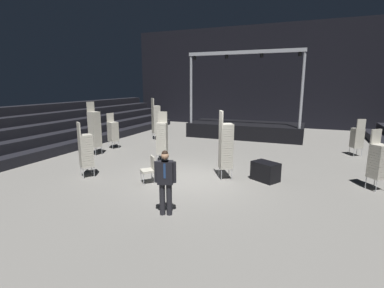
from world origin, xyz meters
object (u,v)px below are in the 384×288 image
(chair_stack_mid_centre, at_px, (357,137))
(chair_stack_mid_left, at_px, (156,119))
(stage_riser, at_px, (245,128))
(chair_stack_front_right, at_px, (226,145))
(chair_stack_mid_right, at_px, (86,150))
(chair_stack_rear_centre, at_px, (95,129))
(man_with_tie, at_px, (165,179))
(chair_stack_rear_left, at_px, (162,138))
(chair_stack_rear_right, at_px, (378,160))
(equipment_road_case, at_px, (265,171))
(chair_stack_front_left, at_px, (113,131))
(loose_chair_near_man, at_px, (149,168))

(chair_stack_mid_centre, bearing_deg, chair_stack_mid_left, 154.07)
(stage_riser, height_order, chair_stack_mid_left, stage_riser)
(chair_stack_front_right, height_order, chair_stack_mid_right, chair_stack_front_right)
(chair_stack_mid_centre, distance_m, chair_stack_rear_centre, 12.58)
(chair_stack_mid_centre, height_order, chair_stack_rear_centre, chair_stack_rear_centre)
(stage_riser, xyz_separation_m, man_with_tie, (0.45, -12.33, 0.43))
(chair_stack_rear_left, bearing_deg, chair_stack_rear_right, 161.60)
(chair_stack_front_right, relative_size, chair_stack_rear_centre, 0.97)
(chair_stack_rear_right, distance_m, equipment_road_case, 3.53)
(man_with_tie, height_order, equipment_road_case, man_with_tie)
(chair_stack_front_left, xyz_separation_m, chair_stack_rear_centre, (0.09, -1.51, 0.34))
(chair_stack_rear_centre, bearing_deg, equipment_road_case, 95.53)
(chair_stack_front_right, bearing_deg, chair_stack_rear_right, 68.07)
(chair_stack_mid_left, height_order, chair_stack_rear_left, chair_stack_mid_left)
(chair_stack_front_right, bearing_deg, chair_stack_front_left, -141.67)
(chair_stack_mid_left, bearing_deg, man_with_tie, -18.22)
(stage_riser, relative_size, chair_stack_mid_right, 3.50)
(chair_stack_mid_centre, bearing_deg, chair_stack_rear_left, -175.56)
(loose_chair_near_man, bearing_deg, man_with_tie, 173.71)
(chair_stack_mid_right, bearing_deg, chair_stack_rear_right, 49.41)
(loose_chair_near_man, bearing_deg, chair_stack_mid_centre, -91.07)
(equipment_road_case, bearing_deg, chair_stack_rear_centre, 173.77)
(chair_stack_mid_centre, height_order, loose_chair_near_man, chair_stack_mid_centre)
(chair_stack_mid_right, bearing_deg, man_with_tie, 12.28)
(man_with_tie, height_order, chair_stack_rear_right, chair_stack_rear_right)
(stage_riser, distance_m, chair_stack_mid_left, 5.85)
(chair_stack_front_left, bearing_deg, chair_stack_mid_left, -175.09)
(man_with_tie, bearing_deg, chair_stack_rear_centre, -55.77)
(chair_stack_mid_centre, relative_size, chair_stack_rear_centre, 0.70)
(chair_stack_front_left, xyz_separation_m, chair_stack_front_right, (6.94, -2.71, 0.29))
(chair_stack_front_left, distance_m, chair_stack_rear_centre, 1.55)
(chair_stack_mid_right, distance_m, equipment_road_case, 6.55)
(stage_riser, height_order, chair_stack_rear_right, stage_riser)
(man_with_tie, height_order, chair_stack_rear_centre, chair_stack_rear_centre)
(stage_riser, height_order, loose_chair_near_man, stage_riser)
(equipment_road_case, height_order, loose_chair_near_man, loose_chair_near_man)
(chair_stack_mid_centre, bearing_deg, man_with_tie, -146.11)
(stage_riser, distance_m, man_with_tie, 12.34)
(chair_stack_front_right, bearing_deg, chair_stack_mid_left, -164.34)
(stage_riser, distance_m, chair_stack_front_right, 8.94)
(chair_stack_mid_left, height_order, equipment_road_case, chair_stack_mid_left)
(chair_stack_mid_right, height_order, chair_stack_mid_centre, chair_stack_mid_right)
(chair_stack_rear_right, xyz_separation_m, loose_chair_near_man, (-7.15, -2.15, -0.45))
(stage_riser, distance_m, equipment_road_case, 8.90)
(chair_stack_front_right, distance_m, chair_stack_mid_right, 5.10)
(chair_stack_front_left, height_order, chair_stack_rear_left, chair_stack_rear_left)
(chair_stack_front_left, relative_size, chair_stack_mid_left, 0.73)
(chair_stack_front_left, bearing_deg, chair_stack_mid_centre, 124.44)
(man_with_tie, xyz_separation_m, chair_stack_mid_centre, (5.54, 9.15, -0.08))
(stage_riser, distance_m, chair_stack_mid_centre, 6.79)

